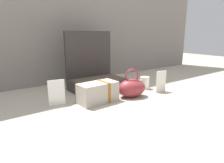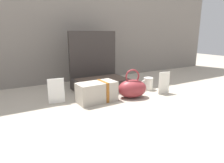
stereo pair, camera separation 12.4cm
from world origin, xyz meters
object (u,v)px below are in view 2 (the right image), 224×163
object	(u,v)px
open_suitcase	(99,76)
cream_toiletry_bag	(97,92)
teal_pouch_handbag	(132,88)
poster_card_right	(164,83)
info_card_left	(56,91)
coffee_mug	(148,84)

from	to	relation	value
open_suitcase	cream_toiletry_bag	bearing A→B (deg)	-117.76
open_suitcase	cream_toiletry_bag	size ratio (longest dim) A/B	1.74
teal_pouch_handbag	open_suitcase	bearing A→B (deg)	106.77
poster_card_right	cream_toiletry_bag	bearing A→B (deg)	175.98
teal_pouch_handbag	cream_toiletry_bag	distance (m)	0.23
open_suitcase	teal_pouch_handbag	xyz separation A→B (m)	(0.09, -0.31, -0.04)
open_suitcase	info_card_left	world-z (taller)	open_suitcase
open_suitcase	coffee_mug	xyz separation A→B (m)	(0.30, -0.21, -0.05)
coffee_mug	info_card_left	world-z (taller)	info_card_left
open_suitcase	poster_card_right	size ratio (longest dim) A/B	2.78
open_suitcase	cream_toiletry_bag	world-z (taller)	open_suitcase
open_suitcase	poster_card_right	xyz separation A→B (m)	(0.33, -0.35, -0.02)
cream_toiletry_bag	coffee_mug	world-z (taller)	cream_toiletry_bag
teal_pouch_handbag	cream_toiletry_bag	size ratio (longest dim) A/B	0.88
poster_card_right	open_suitcase	bearing A→B (deg)	140.26
cream_toiletry_bag	info_card_left	distance (m)	0.24
coffee_mug	info_card_left	distance (m)	0.66
open_suitcase	info_card_left	distance (m)	0.40
cream_toiletry_bag	coffee_mug	size ratio (longest dim) A/B	2.30
cream_toiletry_bag	info_card_left	xyz separation A→B (m)	(-0.23, 0.09, 0.02)
coffee_mug	cream_toiletry_bag	bearing A→B (deg)	-174.00
coffee_mug	poster_card_right	distance (m)	0.14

